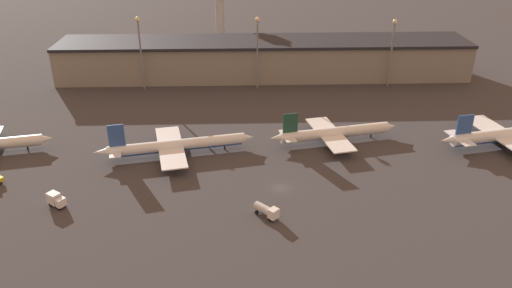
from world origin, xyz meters
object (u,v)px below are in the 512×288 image
(airplane_1, at_px, (176,146))
(service_vehicle_2, at_px, (266,210))
(airplane_2, at_px, (334,133))
(control_tower, at_px, (219,2))
(airplane_3, at_px, (508,135))
(service_vehicle_0, at_px, (56,200))

(airplane_1, relative_size, service_vehicle_2, 7.46)
(airplane_1, height_order, airplane_2, airplane_1)
(service_vehicle_2, bearing_deg, control_tower, 141.14)
(airplane_1, distance_m, service_vehicle_2, 42.33)
(airplane_2, height_order, control_tower, control_tower)
(airplane_2, bearing_deg, airplane_1, 176.71)
(airplane_1, xyz_separation_m, service_vehicle_2, (25.58, -33.70, -1.24))
(airplane_3, bearing_deg, service_vehicle_0, -178.41)
(airplane_1, relative_size, service_vehicle_0, 8.89)
(airplane_1, xyz_separation_m, airplane_3, (103.16, 3.43, 0.39))
(service_vehicle_0, bearing_deg, airplane_3, 49.28)
(airplane_2, relative_size, control_tower, 1.05)
(airplane_1, distance_m, service_vehicle_0, 38.45)
(airplane_2, relative_size, airplane_3, 0.89)
(airplane_2, bearing_deg, service_vehicle_0, -167.21)
(airplane_3, height_order, service_vehicle_2, airplane_3)
(control_tower, bearing_deg, service_vehicle_2, -84.20)
(airplane_2, height_order, service_vehicle_0, airplane_2)
(service_vehicle_2, bearing_deg, service_vehicle_0, -141.49)
(control_tower, bearing_deg, airplane_3, -51.29)
(airplane_2, distance_m, airplane_3, 54.21)
(airplane_3, xyz_separation_m, control_tower, (-93.16, 116.25, 20.08))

